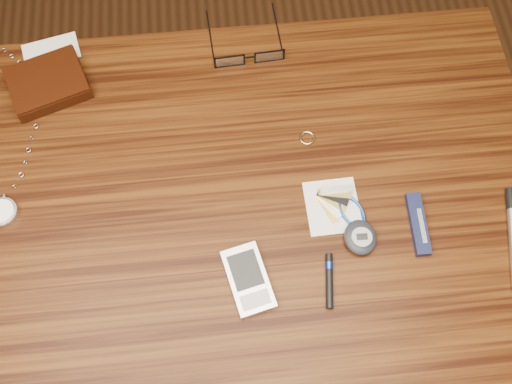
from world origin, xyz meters
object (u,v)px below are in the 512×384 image
notepad_keys (342,207)px  pda_phone (248,279)px  pocket_knife (418,224)px  pedometer (360,237)px  desk (226,237)px  pocket_watch (4,204)px  wallet_and_card (48,82)px  eyeglasses (249,56)px

notepad_keys → pda_phone: bearing=-147.0°
notepad_keys → pocket_knife: bearing=-19.4°
pedometer → notepad_keys: bearing=109.6°
desk → pocket_watch: size_ratio=2.89×
desk → pedometer: pedometer is taller
pda_phone → pocket_knife: 0.26m
pocket_watch → notepad_keys: bearing=-6.0°
wallet_and_card → notepad_keys: size_ratio=1.80×
pda_phone → pedometer: 0.17m
pda_phone → eyeglasses: bearing=84.6°
notepad_keys → pocket_knife: (0.11, -0.04, 0.00)m
eyeglasses → notepad_keys: eyeglasses is taller
pocket_watch → pocket_knife: same height
eyeglasses → pocket_knife: (0.22, -0.32, -0.01)m
pda_phone → pocket_knife: bearing=13.0°
wallet_and_card → eyeglasses: same height
wallet_and_card → pocket_knife: wallet_and_card is taller
desk → wallet_and_card: bearing=136.3°
eyeglasses → notepad_keys: bearing=-68.2°
pda_phone → desk: bearing=105.6°
eyeglasses → pedometer: 0.36m
notepad_keys → pocket_knife: 0.11m
pda_phone → notepad_keys: bearing=33.0°
wallet_and_card → pocket_watch: size_ratio=0.52×
desk → eyeglasses: size_ratio=7.74×
eyeglasses → pedometer: size_ratio=2.29×
wallet_and_card → pda_phone: 0.47m
pda_phone → pedometer: size_ratio=1.93×
wallet_and_card → pedometer: size_ratio=3.16×
pedometer → pda_phone: bearing=-164.7°
pocket_watch → notepad_keys: (0.50, -0.05, -0.00)m
wallet_and_card → pda_phone: (0.30, -0.36, -0.01)m
pedometer → notepad_keys: size_ratio=0.57×
wallet_and_card → eyeglasses: 0.33m
pocket_watch → pedometer: bearing=-11.3°
pedometer → desk: bearing=163.7°
eyeglasses → pocket_knife: size_ratio=1.33×
pda_phone → pocket_knife: size_ratio=1.12×
desk → eyeglasses: (0.07, 0.28, 0.11)m
eyeglasses → pda_phone: size_ratio=1.19×
pedometer → pocket_knife: (0.09, 0.01, -0.00)m
pocket_watch → pda_phone: (0.35, -0.15, 0.00)m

